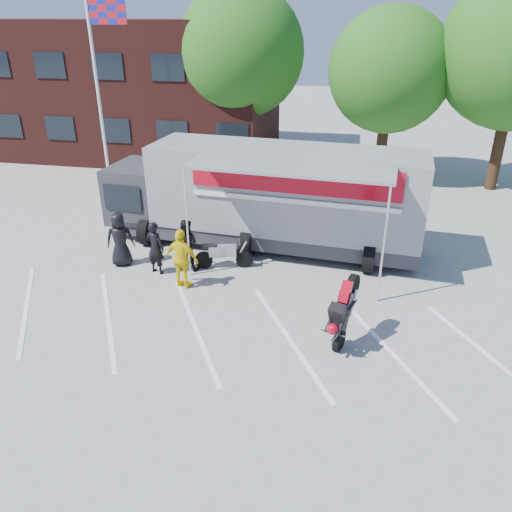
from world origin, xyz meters
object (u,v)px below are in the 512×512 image
(spectator_leather_b, at_px, (155,248))
(spectator_leather_c, at_px, (186,245))
(tree_mid, at_px, (390,71))
(parked_motorcycle, at_px, (225,267))
(stunt_bike_rider, at_px, (347,336))
(spectator_leather_a, at_px, (120,239))
(flagpole, at_px, (102,75))
(tree_left, at_px, (241,52))
(spectator_hivis, at_px, (182,259))
(transporter_truck, at_px, (270,246))

(spectator_leather_b, distance_m, spectator_leather_c, 0.92)
(tree_mid, height_order, parked_motorcycle, tree_mid)
(stunt_bike_rider, height_order, spectator_leather_c, spectator_leather_c)
(tree_mid, height_order, spectator_leather_a, tree_mid)
(stunt_bike_rider, relative_size, spectator_leather_c, 1.14)
(flagpole, bearing_deg, tree_mid, 23.97)
(stunt_bike_rider, xyz_separation_m, spectator_leather_b, (-5.87, 2.30, 0.83))
(stunt_bike_rider, distance_m, spectator_leather_a, 7.66)
(tree_mid, relative_size, spectator_leather_a, 4.40)
(tree_left, bearing_deg, flagpole, -125.28)
(tree_left, relative_size, spectator_hivis, 4.81)
(transporter_truck, bearing_deg, spectator_hivis, -115.71)
(tree_left, xyz_separation_m, tree_mid, (7.00, -1.00, -0.62))
(parked_motorcycle, xyz_separation_m, spectator_leather_a, (-3.23, -0.43, 0.87))
(spectator_leather_b, bearing_deg, spectator_hivis, 164.84)
(flagpole, relative_size, spectator_leather_c, 4.87)
(spectator_leather_b, bearing_deg, stunt_bike_rider, 176.43)
(tree_left, bearing_deg, parked_motorcycle, -79.82)
(stunt_bike_rider, xyz_separation_m, spectator_leather_a, (-7.15, 2.60, 0.87))
(tree_mid, distance_m, transporter_truck, 10.72)
(flagpole, height_order, transporter_truck, flagpole)
(transporter_truck, relative_size, parked_motorcycle, 5.78)
(transporter_truck, xyz_separation_m, stunt_bike_rider, (2.81, -4.94, 0.00))
(flagpole, relative_size, spectator_hivis, 4.45)
(parked_motorcycle, xyz_separation_m, spectator_leather_c, (-1.12, -0.32, 0.82))
(flagpole, relative_size, tree_left, 0.93)
(tree_left, distance_m, spectator_leather_b, 13.24)
(tree_left, xyz_separation_m, spectator_leather_b, (0.14, -12.36, -4.73))
(spectator_leather_a, bearing_deg, tree_mid, -146.99)
(tree_mid, xyz_separation_m, spectator_hivis, (-5.76, -12.07, -4.05))
(spectator_leather_a, height_order, spectator_leather_c, spectator_leather_a)
(parked_motorcycle, bearing_deg, stunt_bike_rider, -141.71)
(tree_left, bearing_deg, spectator_leather_a, -95.40)
(parked_motorcycle, bearing_deg, spectator_leather_c, 92.14)
(transporter_truck, distance_m, spectator_leather_c, 3.26)
(flagpole, bearing_deg, spectator_leather_c, -48.78)
(parked_motorcycle, distance_m, spectator_leather_a, 3.37)
(transporter_truck, distance_m, stunt_bike_rider, 5.68)
(flagpole, height_order, tree_mid, flagpole)
(spectator_hivis, bearing_deg, tree_mid, -102.50)
(flagpole, distance_m, spectator_hivis, 9.87)
(spectator_leather_a, bearing_deg, spectator_hivis, 136.36)
(parked_motorcycle, height_order, spectator_leather_a, spectator_leather_a)
(flagpole, distance_m, spectator_leather_b, 8.81)
(tree_mid, bearing_deg, spectator_leather_a, -126.35)
(tree_left, xyz_separation_m, stunt_bike_rider, (6.01, -14.66, -5.57))
(spectator_leather_a, bearing_deg, tree_left, -116.04)
(parked_motorcycle, height_order, spectator_hivis, spectator_hivis)
(parked_motorcycle, height_order, spectator_leather_c, spectator_leather_c)
(transporter_truck, height_order, spectator_hivis, spectator_hivis)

